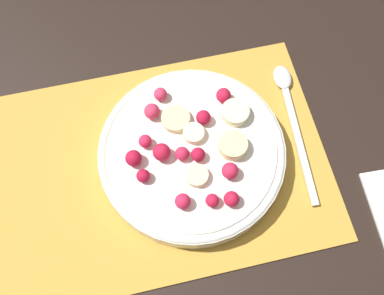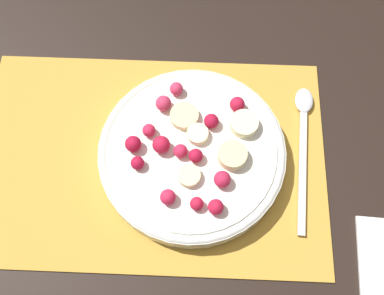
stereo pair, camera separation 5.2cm
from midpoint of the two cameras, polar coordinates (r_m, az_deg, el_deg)
name	(u,v)px [view 1 (the left image)]	position (r m, az deg, el deg)	size (l,w,h in m)	color
ground_plane	(151,168)	(0.56, -8.09, -3.04)	(3.00, 3.00, 0.00)	black
placemat	(151,167)	(0.56, -8.13, -2.94)	(0.46, 0.30, 0.01)	gold
fruit_bowl	(192,153)	(0.54, -2.73, -1.03)	(0.24, 0.24, 0.05)	silver
spoon	(290,106)	(0.59, 10.47, 5.19)	(0.03, 0.21, 0.01)	silver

